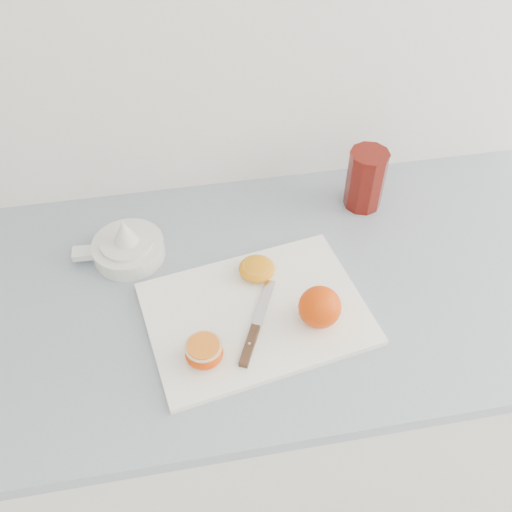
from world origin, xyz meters
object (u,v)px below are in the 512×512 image
object	(u,v)px
cutting_board	(256,313)
half_orange	(204,352)
citrus_juicer	(127,246)
counter	(264,397)
red_tumbler	(365,181)

from	to	relation	value
cutting_board	half_orange	bearing A→B (deg)	-141.07
citrus_juicer	counter	bearing A→B (deg)	-23.92
counter	citrus_juicer	distance (m)	0.55
cutting_board	red_tumbler	size ratio (longest dim) A/B	2.87
half_orange	citrus_juicer	distance (m)	0.30
citrus_juicer	red_tumbler	bearing A→B (deg)	7.75
cutting_board	citrus_juicer	world-z (taller)	citrus_juicer
cutting_board	citrus_juicer	distance (m)	0.29
counter	cutting_board	size ratio (longest dim) A/B	6.13
counter	citrus_juicer	world-z (taller)	citrus_juicer
cutting_board	citrus_juicer	xyz separation A→B (m)	(-0.22, 0.19, 0.02)
half_orange	red_tumbler	bearing A→B (deg)	41.84
cutting_board	half_orange	xyz separation A→B (m)	(-0.10, -0.08, 0.03)
cutting_board	red_tumbler	bearing A→B (deg)	42.85
citrus_juicer	red_tumbler	distance (m)	0.50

